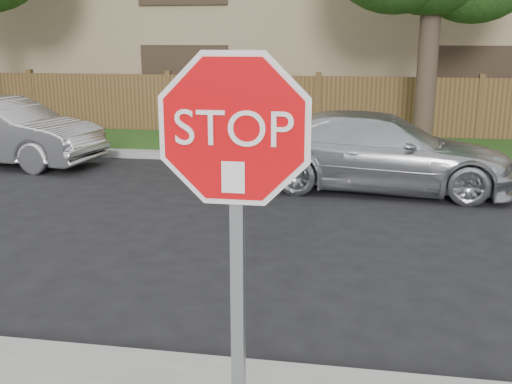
# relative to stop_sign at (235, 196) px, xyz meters

# --- Properties ---
(ground) EXTENTS (90.00, 90.00, 0.00)m
(ground) POSITION_rel_stop_sign_xyz_m (-0.50, 1.48, -1.83)
(ground) COLOR black
(ground) RESTS_ON ground
(far_curb) EXTENTS (70.00, 0.30, 0.15)m
(far_curb) POSITION_rel_stop_sign_xyz_m (-0.50, 9.63, -1.75)
(far_curb) COLOR gray
(far_curb) RESTS_ON ground
(grass_strip) EXTENTS (70.00, 3.00, 0.12)m
(grass_strip) POSITION_rel_stop_sign_xyz_m (-0.50, 11.28, -1.77)
(grass_strip) COLOR #1E4714
(grass_strip) RESTS_ON ground
(fence) EXTENTS (70.00, 0.12, 1.60)m
(fence) POSITION_rel_stop_sign_xyz_m (-0.50, 12.88, -1.03)
(fence) COLOR #4F341C
(fence) RESTS_ON ground
(apartment_building) EXTENTS (35.20, 9.20, 7.20)m
(apartment_building) POSITION_rel_stop_sign_xyz_m (-0.50, 18.48, 1.70)
(apartment_building) COLOR #95815C
(apartment_building) RESTS_ON ground
(stop_sign) EXTENTS (1.01, 0.13, 2.55)m
(stop_sign) POSITION_rel_stop_sign_xyz_m (0.00, 0.00, 0.00)
(stop_sign) COLOR gray
(stop_sign) RESTS_ON sidewalk_near
(sedan_left) EXTENTS (4.29, 2.00, 1.36)m
(sedan_left) POSITION_rel_stop_sign_xyz_m (-6.64, 8.46, -1.15)
(sedan_left) COLOR #A5A5A9
(sedan_left) RESTS_ON ground
(sedan_right) EXTENTS (4.66, 2.16, 1.32)m
(sedan_right) POSITION_rel_stop_sign_xyz_m (0.93, 7.64, -1.17)
(sedan_right) COLOR #B3B6BB
(sedan_right) RESTS_ON ground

